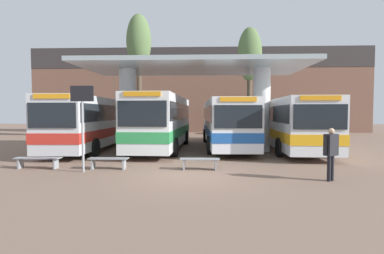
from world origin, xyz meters
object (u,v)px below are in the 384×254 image
at_px(poplar_tree_behind_left, 250,57).
at_px(parked_car_street, 243,125).
at_px(pedestrian_waiting, 331,149).
at_px(poplar_tree_behind_right, 139,45).
at_px(transit_bus_left_bay, 94,121).
at_px(transit_bus_right_bay, 225,121).
at_px(info_sign_platform, 82,111).
at_px(waiting_bench_mid_platform, 108,161).
at_px(waiting_bench_far_platform, 38,160).
at_px(transit_bus_far_right_bay, 288,122).
at_px(transit_bus_center_bay, 162,120).
at_px(waiting_bench_near_pillar, 200,161).

bearing_deg(poplar_tree_behind_left, parked_car_street, 87.49).
xyz_separation_m(pedestrian_waiting, poplar_tree_behind_right, (-10.09, 16.46, 7.27)).
height_order(transit_bus_left_bay, poplar_tree_behind_left, poplar_tree_behind_left).
bearing_deg(transit_bus_right_bay, info_sign_platform, 53.44).
xyz_separation_m(waiting_bench_mid_platform, waiting_bench_far_platform, (-2.96, 0.00, 0.01)).
distance_m(waiting_bench_mid_platform, pedestrian_waiting, 8.44).
bearing_deg(poplar_tree_behind_left, transit_bus_far_right_bay, -78.39).
relative_size(transit_bus_left_bay, parked_car_street, 2.60).
xyz_separation_m(waiting_bench_mid_platform, pedestrian_waiting, (8.20, -1.82, 0.76)).
bearing_deg(transit_bus_center_bay, transit_bus_far_right_bay, -174.56).
xyz_separation_m(transit_bus_right_bay, parked_car_street, (2.78, 11.94, -0.73)).
bearing_deg(parked_car_street, waiting_bench_mid_platform, -111.25).
xyz_separation_m(info_sign_platform, poplar_tree_behind_left, (8.64, 15.02, 4.81)).
xyz_separation_m(waiting_bench_far_platform, poplar_tree_behind_left, (10.83, 14.35, 6.83)).
bearing_deg(waiting_bench_mid_platform, transit_bus_center_bay, 79.58).
bearing_deg(poplar_tree_behind_left, waiting_bench_mid_platform, -118.73).
bearing_deg(info_sign_platform, transit_bus_far_right_bay, 38.64).
bearing_deg(transit_bus_far_right_bay, waiting_bench_far_platform, 33.55).
relative_size(transit_bus_left_bay, info_sign_platform, 3.36).
height_order(pedestrian_waiting, poplar_tree_behind_left, poplar_tree_behind_left).
distance_m(waiting_bench_mid_platform, waiting_bench_far_platform, 2.96).
relative_size(transit_bus_right_bay, poplar_tree_behind_left, 1.25).
distance_m(pedestrian_waiting, poplar_tree_behind_right, 20.63).
bearing_deg(transit_bus_center_bay, poplar_tree_behind_left, -129.56).
bearing_deg(info_sign_platform, poplar_tree_behind_left, 60.08).
bearing_deg(parked_car_street, info_sign_platform, -112.44).
bearing_deg(poplar_tree_behind_right, info_sign_platform, -85.85).
bearing_deg(info_sign_platform, poplar_tree_behind_right, 94.15).
bearing_deg(info_sign_platform, waiting_bench_mid_platform, 40.77).
relative_size(waiting_bench_near_pillar, waiting_bench_mid_platform, 0.99).
distance_m(transit_bus_far_right_bay, poplar_tree_behind_right, 14.89).
xyz_separation_m(transit_bus_center_bay, poplar_tree_behind_right, (-3.16, 7.75, 6.52)).
distance_m(transit_bus_left_bay, waiting_bench_near_pillar, 9.83).
bearing_deg(transit_bus_far_right_bay, waiting_bench_near_pillar, 55.58).
xyz_separation_m(transit_bus_center_bay, pedestrian_waiting, (6.94, -8.71, -0.75)).
bearing_deg(poplar_tree_behind_left, info_sign_platform, -119.92).
bearing_deg(waiting_bench_mid_platform, poplar_tree_behind_right, 97.36).
relative_size(transit_bus_left_bay, waiting_bench_mid_platform, 6.95).
bearing_deg(transit_bus_right_bay, poplar_tree_behind_right, -43.71).
bearing_deg(poplar_tree_behind_left, pedestrian_waiting, -88.80).
distance_m(transit_bus_left_bay, waiting_bench_far_platform, 7.02).
xyz_separation_m(poplar_tree_behind_left, parked_car_street, (0.25, 5.75, -6.17)).
xyz_separation_m(waiting_bench_near_pillar, waiting_bench_far_platform, (-6.71, 0.00, 0.01)).
xyz_separation_m(transit_bus_center_bay, waiting_bench_far_platform, (-4.23, -6.89, -1.50)).
bearing_deg(waiting_bench_mid_platform, parked_car_street, 68.01).
xyz_separation_m(waiting_bench_far_platform, poplar_tree_behind_right, (1.07, 14.64, 8.02)).
bearing_deg(parked_car_street, transit_bus_left_bay, -129.65).
distance_m(transit_bus_right_bay, pedestrian_waiting, 10.39).
bearing_deg(waiting_bench_mid_platform, waiting_bench_near_pillar, 0.00).
bearing_deg(waiting_bench_near_pillar, poplar_tree_behind_left, 74.00).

